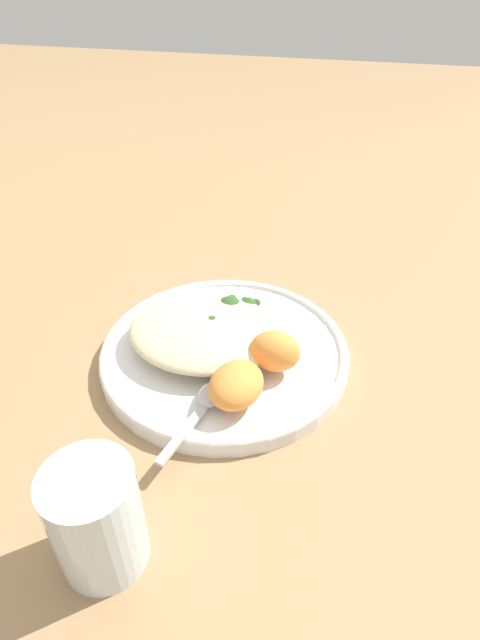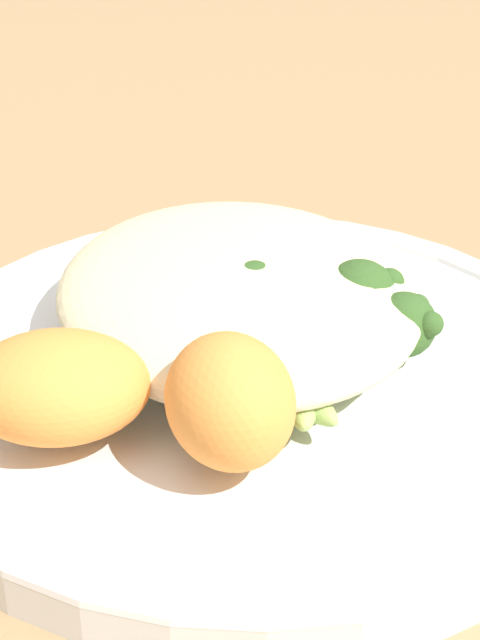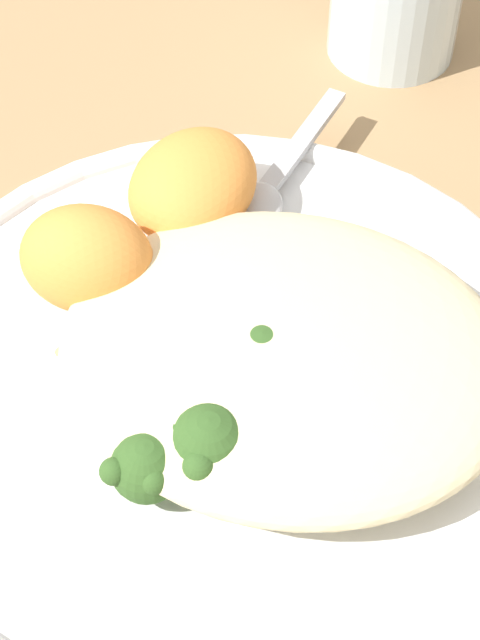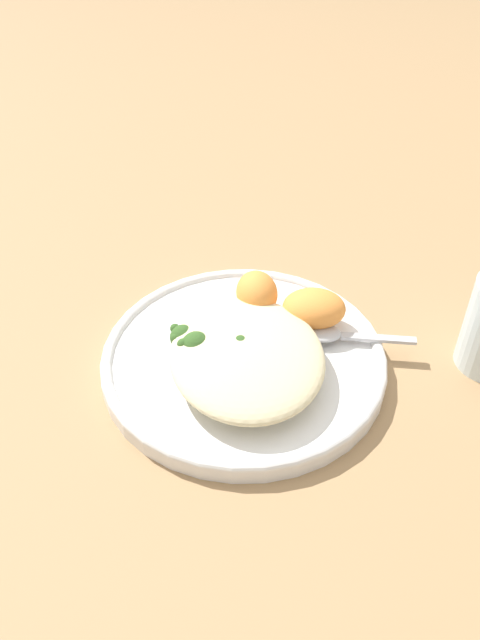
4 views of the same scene
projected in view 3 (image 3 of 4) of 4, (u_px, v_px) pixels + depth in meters
The scene contains 13 objects.
ground_plane at pixel (197, 392), 0.45m from camera, with size 4.00×4.00×0.00m, color #9E7A51.
plate at pixel (222, 392), 0.44m from camera, with size 0.29×0.29×0.02m.
quinoa_mound at pixel (284, 358), 0.41m from camera, with size 0.18×0.15×0.03m, color beige.
broccoli_stalk_0 at pixel (136, 437), 0.40m from camera, with size 0.06×0.09×0.03m.
broccoli_stalk_1 at pixel (164, 415), 0.40m from camera, with size 0.08×0.07×0.03m.
broccoli_stalk_2 at pixel (192, 429), 0.40m from camera, with size 0.08×0.07×0.03m.
broccoli_stalk_3 at pixel (207, 388), 0.41m from camera, with size 0.10×0.04×0.03m.
broccoli_stalk_4 at pixel (234, 359), 0.42m from camera, with size 0.09×0.04×0.03m.
broccoli_stalk_5 at pixel (222, 339), 0.43m from camera, with size 0.10×0.06×0.03m.
broccoli_stalk_6 at pixel (226, 308), 0.44m from camera, with size 0.08×0.07×0.03m.
sweet_potato_chunk_0 at pixel (87, 259), 0.44m from camera, with size 0.06×0.05×0.05m, color orange.
sweet_potato_chunk_1 at pixel (193, 185), 0.47m from camera, with size 0.07×0.05×0.04m, color orange.
spoon at pixel (259, 196), 0.49m from camera, with size 0.05×0.12×0.01m.
Camera 3 is at (-0.09, 0.25, 0.37)m, focal length 60.00 mm.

